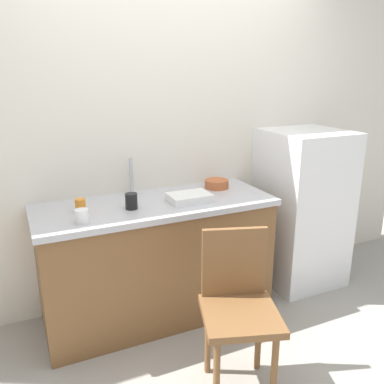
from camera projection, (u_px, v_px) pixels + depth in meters
ground_plane at (226, 359)px, 2.50m from camera, size 8.00×8.00×0.00m
back_wall at (164, 132)px, 3.00m from camera, size 4.80×0.10×2.54m
cabinet_base at (157, 262)px, 2.87m from camera, size 1.57×0.60×0.82m
countertop at (155, 204)px, 2.74m from camera, size 1.61×0.64×0.04m
faucet at (131, 176)px, 2.88m from camera, size 0.02×0.02×0.26m
refrigerator at (302, 208)px, 3.30m from camera, size 0.60×0.60×1.26m
chair at (238, 304)px, 2.19m from camera, size 0.51×0.51×0.89m
dish_tray at (189, 197)px, 2.74m from camera, size 0.28×0.20×0.05m
terracotta_bowl at (217, 184)px, 3.04m from camera, size 0.18×0.18×0.06m
cup_orange at (80, 205)px, 2.53m from camera, size 0.07×0.07×0.09m
cup_white at (82, 216)px, 2.35m from camera, size 0.08×0.08×0.08m
cup_black at (131, 201)px, 2.58m from camera, size 0.08×0.08×0.10m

